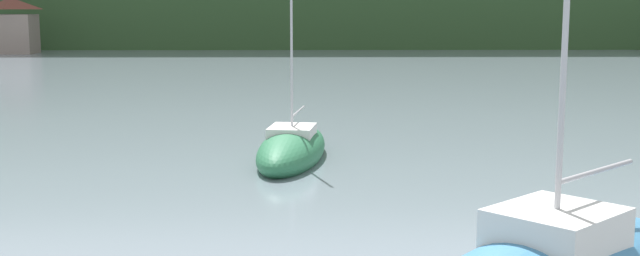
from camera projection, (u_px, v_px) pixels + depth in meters
The scene contains 2 objects.
shore_building_west at pixel (12, 27), 83.02m from camera, with size 4.77×3.66×5.86m.
sailboat_mid_5 at pixel (292, 149), 25.51m from camera, with size 2.89×6.72×7.02m.
Camera 1 is at (-0.37, 20.86, 4.92)m, focal length 44.27 mm.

